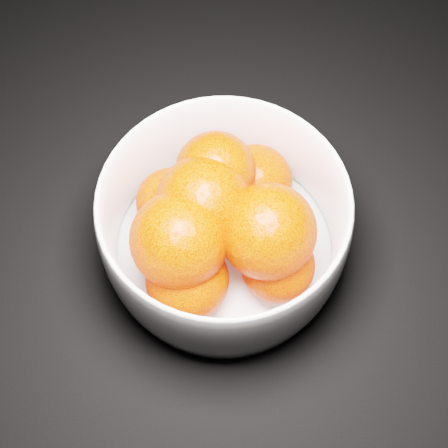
{
  "coord_description": "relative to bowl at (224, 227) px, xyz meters",
  "views": [
    {
      "loc": [
        0.27,
        -0.03,
        0.6
      ],
      "look_at": [
        0.25,
        0.25,
        0.07
      ],
      "focal_mm": 50.0,
      "sensor_mm": 36.0,
      "label": 1
    }
  ],
  "objects": [
    {
      "name": "bowl",
      "position": [
        0.0,
        0.0,
        0.0
      ],
      "size": [
        0.24,
        0.24,
        0.12
      ],
      "rotation": [
        0.0,
        0.0,
        -0.43
      ],
      "color": "white",
      "rests_on": "ground"
    },
    {
      "name": "orange_pile",
      "position": [
        -0.0,
        -0.0,
        0.02
      ],
      "size": [
        0.18,
        0.19,
        0.13
      ],
      "color": "red",
      "rests_on": "bowl"
    }
  ]
}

